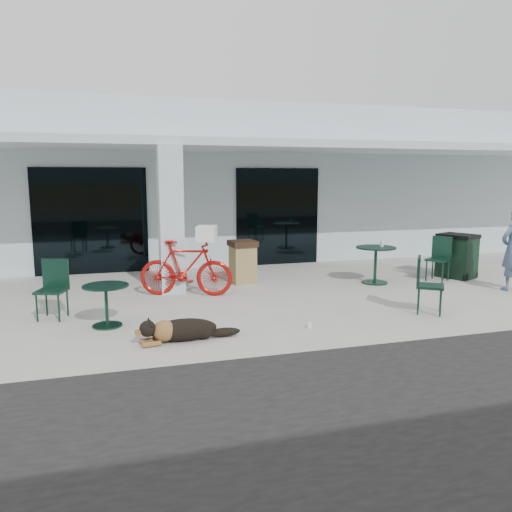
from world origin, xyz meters
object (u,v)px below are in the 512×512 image
object	(u,v)px
trash_receptacle	(243,262)
wheeled_bin	(457,256)
cafe_table_near	(106,306)
bicycle	(186,268)
cafe_table_far	(375,265)
cafe_chair_far_b	(438,259)
dog	(184,328)
cafe_chair_near	(51,290)
cafe_chair_far_a	(430,285)

from	to	relation	value
trash_receptacle	wheeled_bin	distance (m)	5.30
cafe_table_near	bicycle	bearing A→B (deg)	48.53
bicycle	cafe_table_near	world-z (taller)	bicycle
wheeled_bin	bicycle	bearing A→B (deg)	155.46
cafe_table_far	wheeled_bin	size ratio (longest dim) A/B	0.85
bicycle	trash_receptacle	xyz separation A→B (m)	(1.47, 0.90, -0.08)
cafe_chair_far_b	wheeled_bin	xyz separation A→B (m)	(0.70, 0.23, 0.01)
dog	cafe_chair_far_b	xyz separation A→B (m)	(6.46, 2.70, 0.33)
cafe_chair_near	cafe_chair_far_b	world-z (taller)	cafe_chair_far_b
wheeled_bin	cafe_chair_far_a	bearing A→B (deg)	-159.76
cafe_table_near	trash_receptacle	distance (m)	4.08
dog	wheeled_bin	size ratio (longest dim) A/B	1.09
cafe_table_near	wheeled_bin	size ratio (longest dim) A/B	0.70
cafe_chair_far_b	trash_receptacle	distance (m)	4.66
dog	cafe_table_near	distance (m)	1.58
dog	cafe_chair_far_a	xyz separation A→B (m)	(4.54, 0.30, 0.32)
bicycle	trash_receptacle	size ratio (longest dim) A/B	1.95
cafe_chair_near	cafe_chair_far_a	world-z (taller)	cafe_chair_far_a
bicycle	wheeled_bin	bearing A→B (deg)	-69.93
cafe_chair_far_b	trash_receptacle	size ratio (longest dim) A/B	1.05
trash_receptacle	wheeled_bin	size ratio (longest dim) A/B	0.93
trash_receptacle	cafe_table_near	bearing A→B (deg)	-138.55
cafe_table_far	cafe_chair_near	bearing A→B (deg)	-171.40
cafe_table_near	wheeled_bin	world-z (taller)	wheeled_bin
cafe_table_near	cafe_chair_far_a	size ratio (longest dim) A/B	0.72
cafe_table_near	cafe_chair_near	xyz separation A→B (m)	(-0.92, 0.74, 0.17)
cafe_chair_far_a	cafe_chair_near	bearing A→B (deg)	112.90
dog	cafe_chair_near	distance (m)	2.76
cafe_chair_near	cafe_chair_far_a	distance (m)	6.75
cafe_chair_far_b	dog	bearing A→B (deg)	-100.50
cafe_table_far	trash_receptacle	xyz separation A→B (m)	(-2.96, 0.92, 0.07)
dog	cafe_chair_far_a	size ratio (longest dim) A/B	1.13
bicycle	cafe_chair_far_a	world-z (taller)	bicycle
cafe_chair_far_a	wheeled_bin	xyz separation A→B (m)	(2.63, 2.63, 0.02)
cafe_table_near	cafe_chair_far_b	xyz separation A→B (m)	(7.58, 1.60, 0.17)
cafe_table_far	cafe_chair_far_b	bearing A→B (deg)	-6.76
dog	wheeled_bin	distance (m)	7.75
cafe_table_far	cafe_table_near	bearing A→B (deg)	-163.48
bicycle	cafe_chair_far_a	distance (m)	4.83
cafe_table_far	cafe_chair_far_b	size ratio (longest dim) A/B	0.87
cafe_table_near	wheeled_bin	bearing A→B (deg)	12.42
wheeled_bin	cafe_table_near	bearing A→B (deg)	167.66
bicycle	trash_receptacle	distance (m)	1.72
cafe_chair_near	trash_receptacle	bearing A→B (deg)	43.84
dog	cafe_chair_far_b	bearing A→B (deg)	14.45
bicycle	cafe_table_near	xyz separation A→B (m)	(-1.59, -1.80, -0.23)
wheeled_bin	trash_receptacle	bearing A→B (deg)	145.75
bicycle	cafe_table_far	distance (m)	4.43
wheeled_bin	cafe_chair_far_b	bearing A→B (deg)	173.04
cafe_chair_far_b	trash_receptacle	world-z (taller)	cafe_chair_far_b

